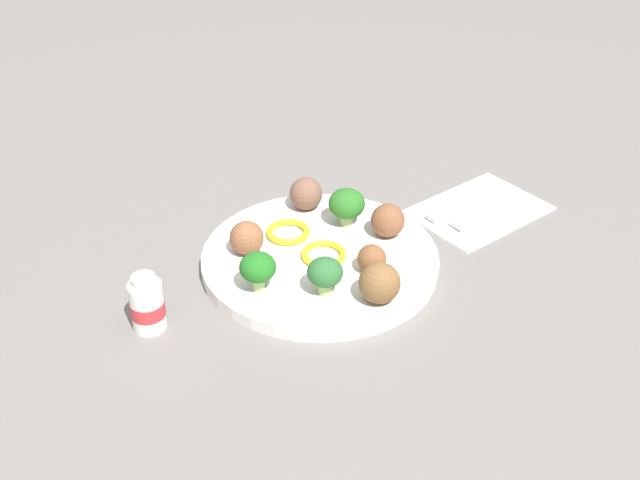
{
  "coord_description": "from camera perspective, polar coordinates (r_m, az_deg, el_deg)",
  "views": [
    {
      "loc": [
        0.45,
        0.62,
        0.55
      ],
      "look_at": [
        0.0,
        0.0,
        0.04
      ],
      "focal_mm": 44.64,
      "sensor_mm": 36.0,
      "label": 1
    }
  ],
  "objects": [
    {
      "name": "fork",
      "position": [
        1.05,
        11.74,
        1.85
      ],
      "size": [
        0.12,
        0.02,
        0.01
      ],
      "color": "silver",
      "rests_on": "napkin"
    },
    {
      "name": "broccoli_floret_front_left",
      "position": [
        0.98,
        1.93,
        2.57
      ],
      "size": [
        0.05,
        0.05,
        0.05
      ],
      "color": "#A2BC75",
      "rests_on": "plate"
    },
    {
      "name": "meatball_far_rim",
      "position": [
        0.96,
        4.88,
        1.41
      ],
      "size": [
        0.04,
        0.04,
        0.04
      ],
      "primitive_type": "sphere",
      "color": "brown",
      "rests_on": "plate"
    },
    {
      "name": "meatball_front_right",
      "position": [
        0.85,
        4.16,
        -3.15
      ],
      "size": [
        0.05,
        0.05,
        0.05
      ],
      "primitive_type": "sphere",
      "color": "brown",
      "rests_on": "plate"
    },
    {
      "name": "pepper_ring_front_right",
      "position": [
        0.97,
        -2.31,
        0.58
      ],
      "size": [
        0.07,
        0.07,
        0.01
      ],
      "primitive_type": "torus",
      "rotation": [
        0.0,
        0.0,
        2.76
      ],
      "color": "yellow",
      "rests_on": "plate"
    },
    {
      "name": "broccoli_floret_front_right",
      "position": [
        0.87,
        -4.48,
        -2.01
      ],
      "size": [
        0.04,
        0.04,
        0.05
      ],
      "color": "#AACA7A",
      "rests_on": "plate"
    },
    {
      "name": "meatball_near_rim",
      "position": [
        0.93,
        -5.28,
        0.16
      ],
      "size": [
        0.04,
        0.04,
        0.04
      ],
      "primitive_type": "sphere",
      "color": "brown",
      "rests_on": "plate"
    },
    {
      "name": "pepper_ring_front_left",
      "position": [
        0.93,
        0.4,
        -0.97
      ],
      "size": [
        0.07,
        0.07,
        0.01
      ],
      "primitive_type": "torus",
      "rotation": [
        0.0,
        0.0,
        2.24
      ],
      "color": "yellow",
      "rests_on": "plate"
    },
    {
      "name": "ground_plane",
      "position": [
        0.95,
        -0.0,
        -1.81
      ],
      "size": [
        4.0,
        4.0,
        0.0
      ],
      "primitive_type": "plane",
      "color": "slate"
    },
    {
      "name": "plate",
      "position": [
        0.94,
        -0.0,
        -1.42
      ],
      "size": [
        0.28,
        0.28,
        0.02
      ],
      "primitive_type": "cylinder",
      "color": "white",
      "rests_on": "ground_plane"
    },
    {
      "name": "broccoli_floret_mid_right",
      "position": [
        0.86,
        0.36,
        -2.39
      ],
      "size": [
        0.04,
        0.04,
        0.04
      ],
      "color": "#A0BD6D",
      "rests_on": "plate"
    },
    {
      "name": "knife",
      "position": [
        1.07,
        10.36,
        2.67
      ],
      "size": [
        0.15,
        0.02,
        0.01
      ],
      "color": "white",
      "rests_on": "napkin"
    },
    {
      "name": "meatball_back_right",
      "position": [
        1.01,
        -1.01,
        3.34
      ],
      "size": [
        0.04,
        0.04,
        0.04
      ],
      "primitive_type": "sphere",
      "color": "brown",
      "rests_on": "plate"
    },
    {
      "name": "yogurt_bottle",
      "position": [
        0.86,
        -12.29,
        -4.57
      ],
      "size": [
        0.04,
        0.04,
        0.07
      ],
      "color": "white",
      "rests_on": "ground_plane"
    },
    {
      "name": "meatball_front_left",
      "position": [
        0.9,
        3.73,
        -1.35
      ],
      "size": [
        0.03,
        0.03,
        0.03
      ],
      "primitive_type": "sphere",
      "color": "brown",
      "rests_on": "plate"
    },
    {
      "name": "napkin",
      "position": [
        1.07,
        11.29,
        2.16
      ],
      "size": [
        0.17,
        0.12,
        0.01
      ],
      "primitive_type": "cube",
      "rotation": [
        0.0,
        0.0,
        0.03
      ],
      "color": "white",
      "rests_on": "ground_plane"
    }
  ]
}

